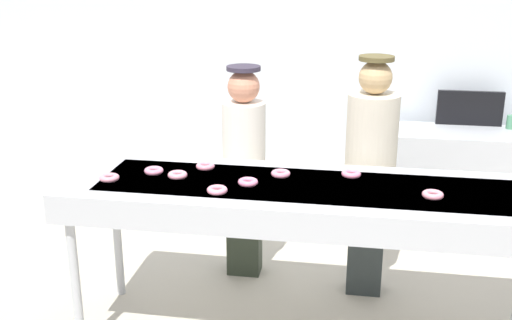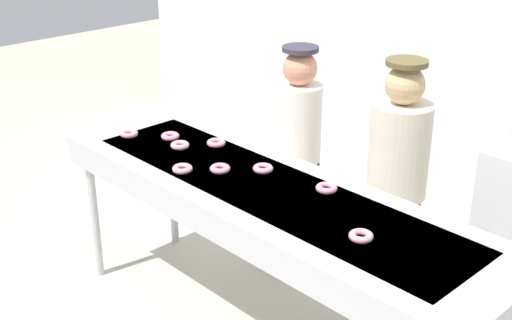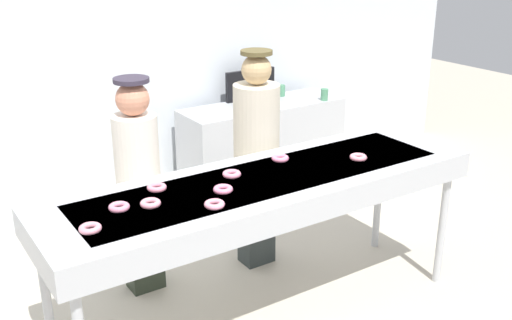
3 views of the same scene
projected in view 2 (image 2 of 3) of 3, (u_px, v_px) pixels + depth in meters
name	position (u px, v px, depth m)	size (l,w,h in m)	color
back_wall	(492.00, 38.00, 4.93)	(8.00, 0.12, 2.92)	silver
fryer_conveyor	(269.00, 202.00, 3.70)	(2.85, 0.81, 1.02)	#B7BABF
strawberry_donut_0	(220.00, 169.00, 3.85)	(0.12, 0.12, 0.03)	pink
strawberry_donut_1	(361.00, 236.00, 3.15)	(0.12, 0.12, 0.03)	pink
strawberry_donut_2	(216.00, 143.00, 4.21)	(0.12, 0.12, 0.03)	pink
strawberry_donut_3	(326.00, 188.00, 3.62)	(0.12, 0.12, 0.03)	pink
strawberry_donut_4	(182.00, 169.00, 3.85)	(0.12, 0.12, 0.03)	pink
strawberry_donut_5	(180.00, 145.00, 4.17)	(0.12, 0.12, 0.03)	pink
strawberry_donut_6	(129.00, 134.00, 4.35)	(0.12, 0.12, 0.03)	pink
strawberry_donut_7	(263.00, 168.00, 3.85)	(0.12, 0.12, 0.03)	pink
strawberry_donut_8	(170.00, 136.00, 4.31)	(0.12, 0.12, 0.03)	pink
worker_baker	(298.00, 148.00, 4.57)	(0.31, 0.31, 1.56)	#2C3427
worker_assistant	(396.00, 183.00, 3.87)	(0.34, 0.34, 1.67)	#2B3232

